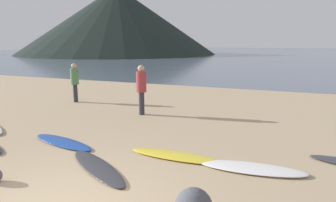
{
  "coord_description": "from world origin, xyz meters",
  "views": [
    {
      "loc": [
        3.04,
        -2.93,
        2.54
      ],
      "look_at": [
        -0.49,
        5.95,
        0.6
      ],
      "focal_mm": 31.85,
      "sensor_mm": 36.0,
      "label": 1
    }
  ],
  "objects_px": {
    "surfboard_4": "(176,156)",
    "person_0": "(141,86)",
    "person_2": "(75,79)",
    "surfboard_3": "(97,167)",
    "surfboard_2": "(63,142)",
    "surfboard_5": "(252,168)"
  },
  "relations": [
    {
      "from": "surfboard_2",
      "to": "person_0",
      "type": "xyz_separation_m",
      "value": [
        0.5,
        3.43,
        0.98
      ]
    },
    {
      "from": "surfboard_3",
      "to": "person_0",
      "type": "height_order",
      "value": "person_0"
    },
    {
      "from": "surfboard_2",
      "to": "surfboard_4",
      "type": "height_order",
      "value": "surfboard_4"
    },
    {
      "from": "surfboard_5",
      "to": "surfboard_4",
      "type": "bearing_deg",
      "value": 172.99
    },
    {
      "from": "surfboard_3",
      "to": "surfboard_5",
      "type": "distance_m",
      "value": 3.11
    },
    {
      "from": "surfboard_3",
      "to": "person_2",
      "type": "height_order",
      "value": "person_2"
    },
    {
      "from": "surfboard_2",
      "to": "surfboard_3",
      "type": "bearing_deg",
      "value": -15.39
    },
    {
      "from": "person_2",
      "to": "surfboard_3",
      "type": "bearing_deg",
      "value": -63.11
    },
    {
      "from": "surfboard_3",
      "to": "surfboard_4",
      "type": "relative_size",
      "value": 1.03
    },
    {
      "from": "surfboard_4",
      "to": "person_0",
      "type": "xyz_separation_m",
      "value": [
        -2.47,
        3.25,
        0.98
      ]
    },
    {
      "from": "surfboard_4",
      "to": "person_0",
      "type": "bearing_deg",
      "value": 128.31
    },
    {
      "from": "surfboard_5",
      "to": "person_0",
      "type": "relative_size",
      "value": 1.21
    },
    {
      "from": "surfboard_4",
      "to": "person_2",
      "type": "bearing_deg",
      "value": 146.42
    },
    {
      "from": "surfboard_3",
      "to": "person_0",
      "type": "bearing_deg",
      "value": 137.42
    },
    {
      "from": "surfboard_5",
      "to": "person_2",
      "type": "xyz_separation_m",
      "value": [
        -7.68,
        4.24,
        0.91
      ]
    },
    {
      "from": "person_0",
      "to": "person_2",
      "type": "xyz_separation_m",
      "value": [
        -3.56,
        0.92,
        -0.06
      ]
    },
    {
      "from": "person_0",
      "to": "surfboard_5",
      "type": "bearing_deg",
      "value": -51.67
    },
    {
      "from": "surfboard_3",
      "to": "surfboard_5",
      "type": "relative_size",
      "value": 1.06
    },
    {
      "from": "surfboard_5",
      "to": "person_0",
      "type": "distance_m",
      "value": 5.37
    },
    {
      "from": "surfboard_5",
      "to": "person_2",
      "type": "bearing_deg",
      "value": 146.31
    },
    {
      "from": "surfboard_3",
      "to": "surfboard_5",
      "type": "bearing_deg",
      "value": 52.15
    },
    {
      "from": "surfboard_4",
      "to": "person_0",
      "type": "height_order",
      "value": "person_0"
    }
  ]
}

